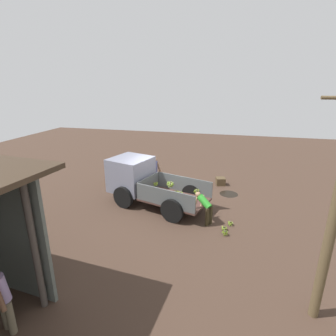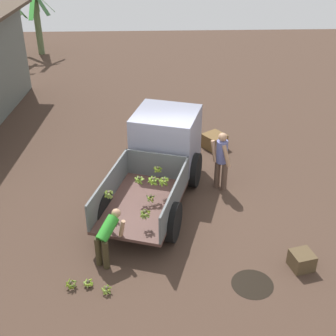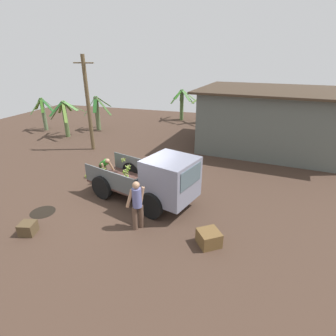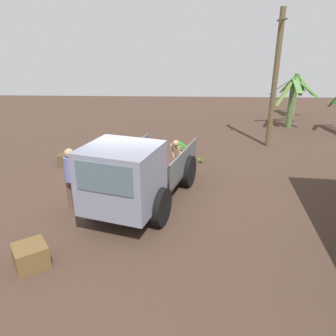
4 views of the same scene
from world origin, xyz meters
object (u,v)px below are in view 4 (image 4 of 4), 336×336
banana_bunch_on_ground_0 (201,160)px  banana_bunch_on_ground_1 (181,158)px  banana_bunch_on_ground_2 (191,160)px  person_worker_loading (181,151)px  cargo_truck (131,177)px  wooden_crate_1 (31,256)px  wooden_crate_0 (65,160)px  utility_pole (275,80)px  person_foreground_visitor (71,176)px

banana_bunch_on_ground_0 → banana_bunch_on_ground_1: banana_bunch_on_ground_0 is taller
banana_bunch_on_ground_2 → person_worker_loading: bearing=-25.6°
person_worker_loading → banana_bunch_on_ground_0: size_ratio=4.97×
person_worker_loading → banana_bunch_on_ground_2: size_ratio=5.45×
cargo_truck → person_worker_loading: (-3.15, 1.28, -0.36)m
banana_bunch_on_ground_2 → banana_bunch_on_ground_0: bearing=96.6°
wooden_crate_1 → cargo_truck: bearing=140.9°
wooden_crate_0 → banana_bunch_on_ground_1: bearing=98.4°
cargo_truck → banana_bunch_on_ground_2: cargo_truck is taller
utility_pole → wooden_crate_0: bearing=-71.8°
utility_pole → person_worker_loading: utility_pole is taller
banana_bunch_on_ground_1 → wooden_crate_0: wooden_crate_0 is taller
banana_bunch_on_ground_0 → wooden_crate_0: size_ratio=0.51×
person_foreground_visitor → person_worker_loading: 4.10m
wooden_crate_0 → wooden_crate_1: wooden_crate_1 is taller
utility_pole → wooden_crate_1: utility_pole is taller
wooden_crate_0 → person_worker_loading: bearing=84.7°
utility_pole → banana_bunch_on_ground_1: utility_pole is taller
banana_bunch_on_ground_2 → wooden_crate_0: bearing=-85.0°
person_worker_loading → wooden_crate_0: bearing=-61.9°
cargo_truck → banana_bunch_on_ground_0: (-3.99, 2.02, -0.97)m
utility_pole → banana_bunch_on_ground_1: 5.01m
cargo_truck → wooden_crate_1: (2.16, -1.75, -0.85)m
cargo_truck → wooden_crate_0: 4.72m
utility_pole → wooden_crate_0: size_ratio=11.54×
banana_bunch_on_ground_1 → person_foreground_visitor: bearing=-36.3°
person_foreground_visitor → banana_bunch_on_ground_0: person_foreground_visitor is taller
utility_pole → banana_bunch_on_ground_1: bearing=-61.9°
person_foreground_visitor → banana_bunch_on_ground_1: person_foreground_visitor is taller
utility_pole → banana_bunch_on_ground_2: bearing=-56.5°
wooden_crate_0 → banana_bunch_on_ground_2: bearing=95.0°
wooden_crate_1 → wooden_crate_0: bearing=-167.7°
wooden_crate_1 → person_worker_loading: bearing=150.3°
banana_bunch_on_ground_1 → wooden_crate_0: 4.30m
person_foreground_visitor → wooden_crate_0: size_ratio=3.65×
utility_pole → person_worker_loading: (3.02, -3.73, -2.06)m
utility_pole → banana_bunch_on_ground_0: size_ratio=22.66×
banana_bunch_on_ground_0 → banana_bunch_on_ground_2: size_ratio=1.10×
wooden_crate_0 → utility_pole: bearing=108.2°
banana_bunch_on_ground_0 → wooden_crate_1: wooden_crate_1 is taller
person_foreground_visitor → banana_bunch_on_ground_1: 4.93m
person_foreground_visitor → banana_bunch_on_ground_2: size_ratio=7.86×
wooden_crate_0 → wooden_crate_1: (5.70, 1.24, 0.03)m
banana_bunch_on_ground_0 → utility_pole: bearing=126.1°
person_foreground_visitor → person_worker_loading: person_foreground_visitor is taller
person_worker_loading → banana_bunch_on_ground_2: person_worker_loading is taller
person_worker_loading → wooden_crate_0: 4.32m
banana_bunch_on_ground_2 → wooden_crate_1: wooden_crate_1 is taller
banana_bunch_on_ground_2 → person_foreground_visitor: bearing=-41.5°
cargo_truck → utility_pole: bearing=157.8°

